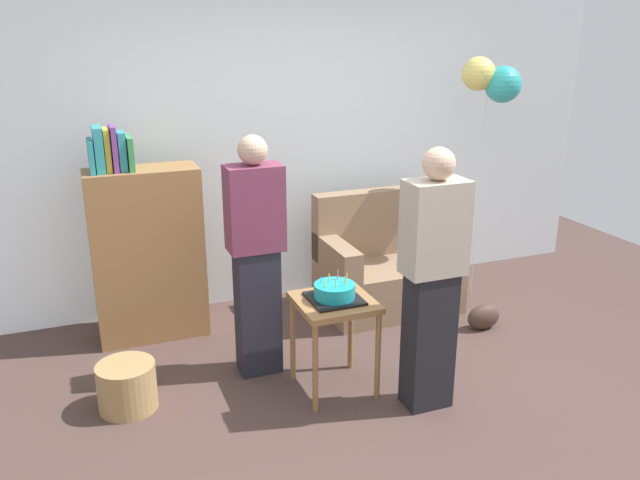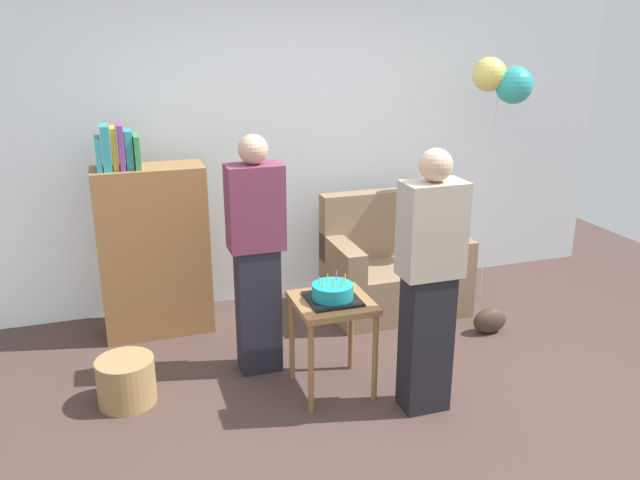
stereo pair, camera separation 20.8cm
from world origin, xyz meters
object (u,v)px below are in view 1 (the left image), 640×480
Objects in this scene: balloon_bunch at (492,80)px; person_holding_cake at (432,281)px; handbag at (484,317)px; bookshelf at (146,250)px; birthday_cake at (335,292)px; person_blowing_candles at (256,256)px; couch at (385,268)px; wicker_basket at (127,386)px; side_table at (334,314)px.

person_holding_cake is at bearing -133.69° from balloon_bunch.
person_holding_cake reaches higher than handbag.
person_holding_cake is at bearing -47.65° from bookshelf.
person_blowing_candles reaches higher than birthday_cake.
person_holding_cake is 2.12m from balloon_bunch.
couch is at bearing -97.42° from person_holding_cake.
couch is 1.59m from person_holding_cake.
bookshelf reaches higher than birthday_cake.
birthday_cake reaches higher than wicker_basket.
person_blowing_candles is 1.16m from person_holding_cake.
bookshelf is 1.59m from birthday_cake.
couch is 1.42m from side_table.
couch is 0.68× the size of bookshelf.
handbag is 1.88m from balloon_bunch.
bookshelf is 0.79× the size of balloon_bunch.
balloon_bunch reaches higher than bookshelf.
handbag is (2.43, -0.85, -0.58)m from bookshelf.
person_blowing_candles is 5.82× the size of handbag.
person_blowing_candles is at bearing -152.91° from couch.
person_blowing_candles is at bearing 179.14° from handbag.
side_table reaches higher than wicker_basket.
couch is 0.67× the size of person_blowing_candles.
wicker_basket is 1.29× the size of handbag.
side_table is 2.40m from balloon_bunch.
bookshelf is 4.49× the size of wicker_basket.
bookshelf is at bearing 74.00° from wicker_basket.
balloon_bunch is (1.75, 0.97, 1.33)m from side_table.
bookshelf is at bearing 148.00° from person_blowing_candles.
bookshelf is 5.05× the size of birthday_cake.
handbag is at bearing 15.15° from side_table.
handbag is at bearing -52.98° from couch.
bookshelf is at bearing 160.70° from handbag.
balloon_bunch is (0.32, 0.58, 1.76)m from handbag.
birthday_cake is at bearing -130.19° from couch.
birthday_cake is 1.14× the size of handbag.
couch is 1.95m from bookshelf.
balloon_bunch is at bearing 28.96° from side_table.
person_blowing_candles reaches higher than side_table.
birthday_cake is 1.41m from wicker_basket.
person_blowing_candles is at bearing 10.23° from wicker_basket.
couch is at bearing 49.81° from birthday_cake.
birthday_cake is at bearing -28.93° from person_holding_cake.
person_holding_cake is 4.53× the size of wicker_basket.
birthday_cake is 0.59m from person_blowing_candles.
birthday_cake is (1.00, -1.24, -0.00)m from bookshelf.
side_table is at bearing -164.85° from handbag.
birthday_cake is 0.89× the size of wicker_basket.
couch is 2.35m from wicker_basket.
side_table is 0.64m from person_blowing_candles.
bookshelf is at bearing 128.87° from birthday_cake.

